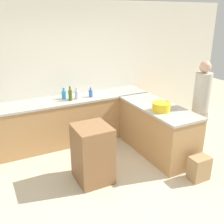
{
  "coord_description": "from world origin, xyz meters",
  "views": [
    {
      "loc": [
        -1.48,
        -2.77,
        2.44
      ],
      "look_at": [
        0.34,
        0.77,
        0.95
      ],
      "focal_mm": 42.0,
      "sensor_mm": 36.0,
      "label": 1
    }
  ],
  "objects": [
    {
      "name": "water_bottle_blue",
      "position": [
        0.41,
        1.83,
        0.98
      ],
      "size": [
        0.08,
        0.08,
        0.19
      ],
      "color": "#386BB7",
      "rests_on": "counter_back"
    },
    {
      "name": "wall_back",
      "position": [
        0.0,
        2.25,
        1.35
      ],
      "size": [
        8.0,
        0.06,
        2.7
      ],
      "color": "silver",
      "rests_on": "ground_plane"
    },
    {
      "name": "counter_peninsula",
      "position": [
        1.26,
        0.77,
        0.45
      ],
      "size": [
        0.69,
        1.69,
        0.9
      ],
      "color": "tan",
      "rests_on": "ground_plane"
    },
    {
      "name": "vinegar_bottle_clear",
      "position": [
        0.12,
        1.84,
        0.99
      ],
      "size": [
        0.08,
        0.08,
        0.22
      ],
      "color": "silver",
      "rests_on": "counter_back"
    },
    {
      "name": "counter_back",
      "position": [
        0.0,
        1.91,
        0.45
      ],
      "size": [
        3.22,
        0.66,
        0.9
      ],
      "color": "tan",
      "rests_on": "ground_plane"
    },
    {
      "name": "olive_oil_bottle",
      "position": [
        -0.02,
        1.8,
        1.01
      ],
      "size": [
        0.07,
        0.07,
        0.27
      ],
      "color": "#475B1E",
      "rests_on": "counter_back"
    },
    {
      "name": "ground_plane",
      "position": [
        0.0,
        0.0,
        0.0
      ],
      "size": [
        14.0,
        14.0,
        0.0
      ],
      "primitive_type": "plane",
      "color": "beige"
    },
    {
      "name": "island_table",
      "position": [
        -0.15,
        0.48,
        0.45
      ],
      "size": [
        0.52,
        0.56,
        0.9
      ],
      "color": "brown",
      "rests_on": "ground_plane"
    },
    {
      "name": "mixing_bowl",
      "position": [
        1.16,
        0.55,
        0.98
      ],
      "size": [
        0.31,
        0.31,
        0.15
      ],
      "color": "yellow",
      "rests_on": "counter_peninsula"
    },
    {
      "name": "person_at_peninsula",
      "position": [
        1.93,
        0.43,
        0.94
      ],
      "size": [
        0.29,
        0.29,
        1.7
      ],
      "color": "#ADA38E",
      "rests_on": "ground_plane"
    },
    {
      "name": "paper_bag",
      "position": [
        1.33,
        -0.27,
        0.19
      ],
      "size": [
        0.31,
        0.21,
        0.39
      ],
      "color": "#A88456",
      "rests_on": "ground_plane"
    },
    {
      "name": "dish_soap_bottle",
      "position": [
        -0.1,
        1.95,
        0.99
      ],
      "size": [
        0.09,
        0.09,
        0.22
      ],
      "color": "#338CBF",
      "rests_on": "counter_back"
    }
  ]
}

